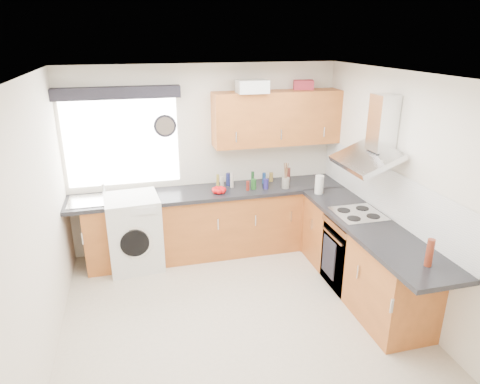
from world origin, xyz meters
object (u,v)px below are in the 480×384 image
object	(u,v)px
oven	(354,252)
washing_machine	(134,232)
extractor_hood	(374,140)
upper_cabinets	(277,118)

from	to	relation	value
oven	washing_machine	xyz separation A→B (m)	(-2.50, 1.10, 0.05)
extractor_hood	upper_cabinets	xyz separation A→B (m)	(-0.65, 1.33, 0.03)
extractor_hood	washing_machine	xyz separation A→B (m)	(-2.60, 1.10, -1.30)
extractor_hood	oven	bearing A→B (deg)	180.00
oven	upper_cabinets	size ratio (longest dim) A/B	0.50
extractor_hood	washing_machine	size ratio (longest dim) A/B	0.82
upper_cabinets	washing_machine	size ratio (longest dim) A/B	1.79
oven	washing_machine	distance (m)	2.73
oven	upper_cabinets	bearing A→B (deg)	112.54
oven	extractor_hood	xyz separation A→B (m)	(0.10, -0.00, 1.34)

